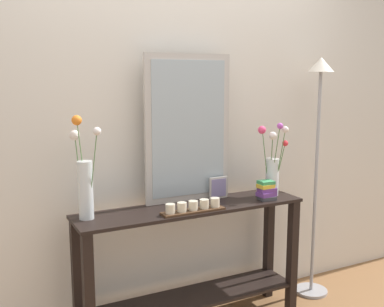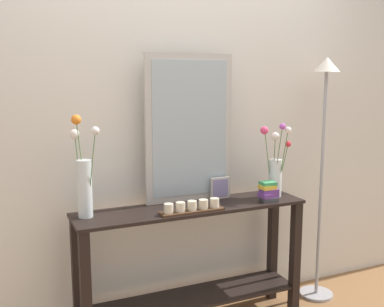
{
  "view_description": "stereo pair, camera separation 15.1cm",
  "coord_description": "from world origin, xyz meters",
  "px_view_note": "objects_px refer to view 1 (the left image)",
  "views": [
    {
      "loc": [
        -1.25,
        -2.43,
        1.59
      ],
      "look_at": [
        0.0,
        0.0,
        1.13
      ],
      "focal_mm": 43.04,
      "sensor_mm": 36.0,
      "label": 1
    },
    {
      "loc": [
        -1.11,
        -2.5,
        1.59
      ],
      "look_at": [
        0.0,
        0.0,
        1.13
      ],
      "focal_mm": 43.04,
      "sensor_mm": 36.0,
      "label": 2
    }
  ],
  "objects_px": {
    "book_stack": "(266,191)",
    "floor_lamp": "(318,138)",
    "vase_right": "(272,168)",
    "candle_tray": "(193,207)",
    "tall_vase_left": "(85,180)",
    "mirror_leaning": "(188,129)",
    "picture_frame_small": "(218,188)",
    "console_table": "(192,255)"
  },
  "relations": [
    {
      "from": "book_stack",
      "to": "floor_lamp",
      "type": "height_order",
      "value": "floor_lamp"
    },
    {
      "from": "vase_right",
      "to": "candle_tray",
      "type": "height_order",
      "value": "vase_right"
    },
    {
      "from": "tall_vase_left",
      "to": "book_stack",
      "type": "height_order",
      "value": "tall_vase_left"
    },
    {
      "from": "vase_right",
      "to": "tall_vase_left",
      "type": "bearing_deg",
      "value": 177.08
    },
    {
      "from": "mirror_leaning",
      "to": "vase_right",
      "type": "xyz_separation_m",
      "value": [
        0.55,
        -0.15,
        -0.28
      ]
    },
    {
      "from": "picture_frame_small",
      "to": "floor_lamp",
      "type": "height_order",
      "value": "floor_lamp"
    },
    {
      "from": "tall_vase_left",
      "to": "vase_right",
      "type": "relative_size",
      "value": 1.17
    },
    {
      "from": "candle_tray",
      "to": "book_stack",
      "type": "xyz_separation_m",
      "value": [
        0.55,
        0.03,
        0.03
      ]
    },
    {
      "from": "mirror_leaning",
      "to": "tall_vase_left",
      "type": "distance_m",
      "value": 0.73
    },
    {
      "from": "console_table",
      "to": "vase_right",
      "type": "distance_m",
      "value": 0.78
    },
    {
      "from": "mirror_leaning",
      "to": "floor_lamp",
      "type": "xyz_separation_m",
      "value": [
        0.97,
        -0.11,
        -0.1
      ]
    },
    {
      "from": "console_table",
      "to": "tall_vase_left",
      "type": "relative_size",
      "value": 2.51
    },
    {
      "from": "mirror_leaning",
      "to": "book_stack",
      "type": "distance_m",
      "value": 0.65
    },
    {
      "from": "console_table",
      "to": "candle_tray",
      "type": "distance_m",
      "value": 0.37
    },
    {
      "from": "console_table",
      "to": "picture_frame_small",
      "type": "xyz_separation_m",
      "value": [
        0.24,
        0.09,
        0.39
      ]
    },
    {
      "from": "console_table",
      "to": "vase_right",
      "type": "relative_size",
      "value": 2.93
    },
    {
      "from": "console_table",
      "to": "book_stack",
      "type": "bearing_deg",
      "value": -9.1
    },
    {
      "from": "console_table",
      "to": "candle_tray",
      "type": "height_order",
      "value": "candle_tray"
    },
    {
      "from": "console_table",
      "to": "floor_lamp",
      "type": "distance_m",
      "value": 1.22
    },
    {
      "from": "tall_vase_left",
      "to": "vase_right",
      "type": "xyz_separation_m",
      "value": [
        1.24,
        -0.06,
        -0.04
      ]
    },
    {
      "from": "tall_vase_left",
      "to": "candle_tray",
      "type": "xyz_separation_m",
      "value": [
        0.59,
        -0.16,
        -0.19
      ]
    },
    {
      "from": "tall_vase_left",
      "to": "candle_tray",
      "type": "bearing_deg",
      "value": -15.26
    },
    {
      "from": "floor_lamp",
      "to": "vase_right",
      "type": "bearing_deg",
      "value": -174.98
    },
    {
      "from": "mirror_leaning",
      "to": "floor_lamp",
      "type": "height_order",
      "value": "mirror_leaning"
    },
    {
      "from": "candle_tray",
      "to": "picture_frame_small",
      "type": "xyz_separation_m",
      "value": [
        0.29,
        0.2,
        0.04
      ]
    },
    {
      "from": "mirror_leaning",
      "to": "book_stack",
      "type": "height_order",
      "value": "mirror_leaning"
    },
    {
      "from": "mirror_leaning",
      "to": "candle_tray",
      "type": "xyz_separation_m",
      "value": [
        -0.09,
        -0.25,
        -0.44
      ]
    },
    {
      "from": "console_table",
      "to": "book_stack",
      "type": "xyz_separation_m",
      "value": [
        0.5,
        -0.08,
        0.38
      ]
    },
    {
      "from": "tall_vase_left",
      "to": "floor_lamp",
      "type": "bearing_deg",
      "value": -0.92
    },
    {
      "from": "picture_frame_small",
      "to": "vase_right",
      "type": "bearing_deg",
      "value": -16.16
    },
    {
      "from": "floor_lamp",
      "to": "candle_tray",
      "type": "bearing_deg",
      "value": -172.73
    },
    {
      "from": "vase_right",
      "to": "mirror_leaning",
      "type": "bearing_deg",
      "value": 164.96
    },
    {
      "from": "console_table",
      "to": "candle_tray",
      "type": "bearing_deg",
      "value": -113.75
    },
    {
      "from": "picture_frame_small",
      "to": "mirror_leaning",
      "type": "bearing_deg",
      "value": 167.01
    },
    {
      "from": "book_stack",
      "to": "picture_frame_small",
      "type": "bearing_deg",
      "value": 146.16
    },
    {
      "from": "tall_vase_left",
      "to": "candle_tray",
      "type": "height_order",
      "value": "tall_vase_left"
    },
    {
      "from": "mirror_leaning",
      "to": "picture_frame_small",
      "type": "bearing_deg",
      "value": -12.99
    },
    {
      "from": "picture_frame_small",
      "to": "tall_vase_left",
      "type": "bearing_deg",
      "value": -177.41
    },
    {
      "from": "candle_tray",
      "to": "picture_frame_small",
      "type": "height_order",
      "value": "picture_frame_small"
    },
    {
      "from": "vase_right",
      "to": "candle_tray",
      "type": "relative_size",
      "value": 1.27
    },
    {
      "from": "tall_vase_left",
      "to": "book_stack",
      "type": "bearing_deg",
      "value": -6.67
    },
    {
      "from": "mirror_leaning",
      "to": "tall_vase_left",
      "type": "relative_size",
      "value": 1.6
    }
  ]
}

